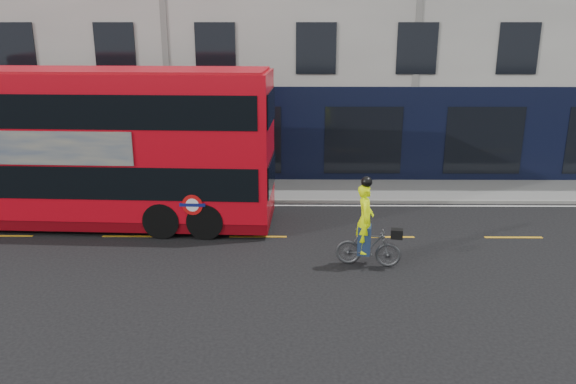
{
  "coord_description": "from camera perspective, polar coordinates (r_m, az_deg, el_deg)",
  "views": [
    {
      "loc": [
        5.08,
        -14.97,
        6.34
      ],
      "look_at": [
        4.94,
        1.36,
        1.51
      ],
      "focal_mm": 35.0,
      "sensor_mm": 36.0,
      "label": 1
    }
  ],
  "objects": [
    {
      "name": "ground",
      "position": [
        17.03,
        -17.01,
        -6.14
      ],
      "size": [
        120.0,
        120.0,
        0.0
      ],
      "primitive_type": "plane",
      "color": "black",
      "rests_on": "ground"
    },
    {
      "name": "kerb",
      "position": [
        21.54,
        -13.19,
        -0.91
      ],
      "size": [
        60.0,
        0.12,
        0.13
      ],
      "primitive_type": "cube",
      "color": "gray",
      "rests_on": "ground"
    },
    {
      "name": "building_terrace",
      "position": [
        28.4,
        -10.37,
        18.55
      ],
      "size": [
        50.0,
        10.07,
        15.0
      ],
      "color": "beige",
      "rests_on": "ground"
    },
    {
      "name": "bus",
      "position": [
        19.45,
        -20.39,
        4.37
      ],
      "size": [
        12.71,
        3.44,
        5.08
      ],
      "rotation": [
        0.0,
        0.0,
        -0.05
      ],
      "color": "red",
      "rests_on": "ground"
    },
    {
      "name": "cyclist",
      "position": [
        15.46,
        8.05,
        -4.43
      ],
      "size": [
        1.84,
        0.82,
        2.53
      ],
      "rotation": [
        0.0,
        0.0,
        -0.19
      ],
      "color": "#414346",
      "rests_on": "ground"
    },
    {
      "name": "pavement",
      "position": [
        22.94,
        -12.33,
        0.2
      ],
      "size": [
        60.0,
        3.0,
        0.12
      ],
      "primitive_type": "cube",
      "color": "slate",
      "rests_on": "ground"
    },
    {
      "name": "road_edge_line",
      "position": [
        21.28,
        -13.36,
        -1.31
      ],
      "size": [
        58.0,
        0.1,
        0.01
      ],
      "primitive_type": "cube",
      "color": "silver",
      "rests_on": "ground"
    },
    {
      "name": "lane_dashes",
      "position": [
        18.36,
        -15.66,
        -4.35
      ],
      "size": [
        58.0,
        0.12,
        0.01
      ],
      "primitive_type": null,
      "color": "#C98E17",
      "rests_on": "ground"
    }
  ]
}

